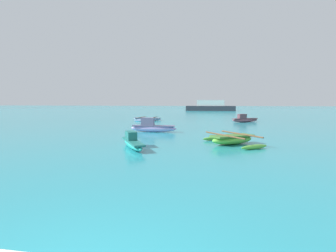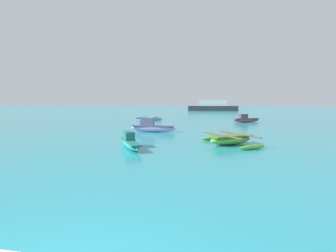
{
  "view_description": "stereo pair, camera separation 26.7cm",
  "coord_description": "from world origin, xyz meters",
  "px_view_note": "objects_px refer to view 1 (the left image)",
  "views": [
    {
      "loc": [
        1.49,
        -1.85,
        2.06
      ],
      "look_at": [
        -1.85,
        17.14,
        0.25
      ],
      "focal_mm": 28.0,
      "sensor_mm": 36.0,
      "label": 1
    },
    {
      "loc": [
        1.75,
        -1.8,
        2.06
      ],
      "look_at": [
        -1.85,
        17.14,
        0.25
      ],
      "focal_mm": 28.0,
      "sensor_mm": 36.0,
      "label": 2
    }
  ],
  "objects_px": {
    "moored_boat_1": "(132,142)",
    "moored_boat_3": "(245,119)",
    "distant_ferry": "(210,106)",
    "moored_boat_4": "(147,119)",
    "moored_boat_2": "(232,139)",
    "moored_boat_0": "(152,127)"
  },
  "relations": [
    {
      "from": "moored_boat_0",
      "to": "distant_ferry",
      "type": "distance_m",
      "value": 41.93
    },
    {
      "from": "moored_boat_3",
      "to": "moored_boat_4",
      "type": "distance_m",
      "value": 10.24
    },
    {
      "from": "moored_boat_1",
      "to": "distant_ferry",
      "type": "xyz_separation_m",
      "value": [
        2.78,
        47.85,
        0.72
      ]
    },
    {
      "from": "moored_boat_3",
      "to": "distant_ferry",
      "type": "xyz_separation_m",
      "value": [
        -3.81,
        32.01,
        0.67
      ]
    },
    {
      "from": "moored_boat_0",
      "to": "moored_boat_1",
      "type": "height_order",
      "value": "moored_boat_0"
    },
    {
      "from": "moored_boat_2",
      "to": "moored_boat_4",
      "type": "bearing_deg",
      "value": 82.83
    },
    {
      "from": "moored_boat_0",
      "to": "distant_ferry",
      "type": "xyz_separation_m",
      "value": [
        3.31,
        41.79,
        0.62
      ]
    },
    {
      "from": "moored_boat_1",
      "to": "moored_boat_3",
      "type": "bearing_deg",
      "value": 127.94
    },
    {
      "from": "moored_boat_3",
      "to": "moored_boat_1",
      "type": "bearing_deg",
      "value": -144.21
    },
    {
      "from": "moored_boat_1",
      "to": "moored_boat_2",
      "type": "height_order",
      "value": "moored_boat_1"
    },
    {
      "from": "moored_boat_1",
      "to": "moored_boat_3",
      "type": "relative_size",
      "value": 1.01
    },
    {
      "from": "moored_boat_0",
      "to": "moored_boat_3",
      "type": "bearing_deg",
      "value": 52.76
    },
    {
      "from": "moored_boat_1",
      "to": "moored_boat_4",
      "type": "distance_m",
      "value": 17.05
    },
    {
      "from": "moored_boat_3",
      "to": "distant_ferry",
      "type": "bearing_deg",
      "value": 65.15
    },
    {
      "from": "moored_boat_2",
      "to": "moored_boat_3",
      "type": "xyz_separation_m",
      "value": [
        2.13,
        14.1,
        0.05
      ]
    },
    {
      "from": "moored_boat_1",
      "to": "moored_boat_3",
      "type": "distance_m",
      "value": 17.16
    },
    {
      "from": "moored_boat_1",
      "to": "moored_boat_4",
      "type": "height_order",
      "value": "moored_boat_1"
    },
    {
      "from": "moored_boat_0",
      "to": "moored_boat_3",
      "type": "distance_m",
      "value": 12.1
    },
    {
      "from": "moored_boat_0",
      "to": "moored_boat_1",
      "type": "relative_size",
      "value": 1.1
    },
    {
      "from": "moored_boat_3",
      "to": "distant_ferry",
      "type": "relative_size",
      "value": 0.26
    },
    {
      "from": "moored_boat_1",
      "to": "distant_ferry",
      "type": "bearing_deg",
      "value": 147.19
    },
    {
      "from": "moored_boat_1",
      "to": "moored_boat_4",
      "type": "xyz_separation_m",
      "value": [
        -3.62,
        16.66,
        -0.09
      ]
    }
  ]
}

